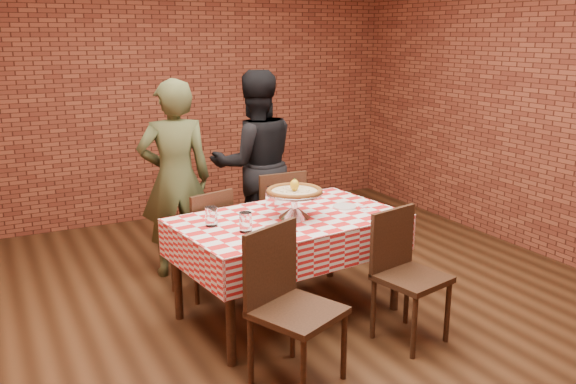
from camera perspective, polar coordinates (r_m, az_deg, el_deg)
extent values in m
plane|color=black|center=(4.45, 0.34, -12.35)|extent=(6.00, 6.00, 0.00)
plane|color=maroon|center=(6.79, -11.69, 9.59)|extent=(5.50, 0.00, 5.50)
cube|color=#402416|center=(4.45, 0.04, -7.07)|extent=(1.67, 1.13, 0.75)
cylinder|color=beige|center=(4.26, 0.62, 0.03)|extent=(0.44, 0.44, 0.03)
ellipsoid|color=yellow|center=(4.25, 0.62, 0.65)|extent=(0.07, 0.07, 0.08)
cylinder|color=white|center=(3.99, -4.03, -2.86)|extent=(0.09, 0.09, 0.13)
cylinder|color=white|center=(4.14, -7.26, -2.30)|extent=(0.09, 0.09, 0.13)
cylinder|color=white|center=(4.57, 5.39, -1.37)|extent=(0.20, 0.20, 0.01)
cube|color=white|center=(4.52, 7.20, -1.65)|extent=(0.05, 0.04, 0.00)
cube|color=white|center=(4.59, 7.13, -1.40)|extent=(0.05, 0.04, 0.00)
cube|color=silver|center=(4.57, -1.26, -0.40)|extent=(0.14, 0.12, 0.15)
imported|color=#434B29|center=(5.16, -10.59, 1.20)|extent=(0.67, 0.49, 1.68)
imported|color=black|center=(5.58, -3.13, 2.65)|extent=(0.92, 0.77, 1.72)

